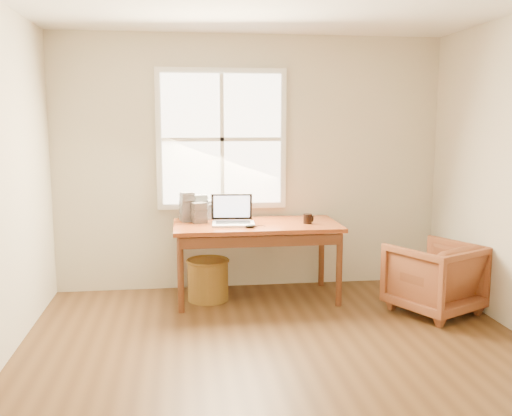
{
  "coord_description": "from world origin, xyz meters",
  "views": [
    {
      "loc": [
        -0.72,
        -3.6,
        1.74
      ],
      "look_at": [
        -0.02,
        1.65,
        0.92
      ],
      "focal_mm": 40.0,
      "sensor_mm": 36.0,
      "label": 1
    }
  ],
  "objects_px": {
    "coffee_mug": "(308,219)",
    "laptop": "(233,211)",
    "armchair": "(434,278)",
    "cd_stack_a": "(200,208)",
    "wicker_stool": "(208,280)",
    "desk": "(256,225)"
  },
  "relations": [
    {
      "from": "coffee_mug",
      "to": "laptop",
      "type": "bearing_deg",
      "value": 171.44
    },
    {
      "from": "laptop",
      "to": "coffee_mug",
      "type": "relative_size",
      "value": 4.07
    },
    {
      "from": "laptop",
      "to": "armchair",
      "type": "bearing_deg",
      "value": -13.35
    },
    {
      "from": "cd_stack_a",
      "to": "armchair",
      "type": "bearing_deg",
      "value": -22.57
    },
    {
      "from": "coffee_mug",
      "to": "cd_stack_a",
      "type": "relative_size",
      "value": 0.37
    },
    {
      "from": "wicker_stool",
      "to": "laptop",
      "type": "xyz_separation_m",
      "value": [
        0.25,
        -0.07,
        0.69
      ]
    },
    {
      "from": "laptop",
      "to": "wicker_stool",
      "type": "bearing_deg",
      "value": 169.03
    },
    {
      "from": "wicker_stool",
      "to": "laptop",
      "type": "bearing_deg",
      "value": -15.17
    },
    {
      "from": "cd_stack_a",
      "to": "coffee_mug",
      "type": "bearing_deg",
      "value": -16.9
    },
    {
      "from": "wicker_stool",
      "to": "cd_stack_a",
      "type": "bearing_deg",
      "value": 103.66
    },
    {
      "from": "armchair",
      "to": "wicker_stool",
      "type": "distance_m",
      "value": 2.13
    },
    {
      "from": "desk",
      "to": "laptop",
      "type": "xyz_separation_m",
      "value": [
        -0.23,
        -0.07,
        0.16
      ]
    },
    {
      "from": "cd_stack_a",
      "to": "laptop",
      "type": "bearing_deg",
      "value": -44.99
    },
    {
      "from": "armchair",
      "to": "wicker_stool",
      "type": "relative_size",
      "value": 1.82
    },
    {
      "from": "coffee_mug",
      "to": "cd_stack_a",
      "type": "bearing_deg",
      "value": 155.16
    },
    {
      "from": "laptop",
      "to": "coffee_mug",
      "type": "bearing_deg",
      "value": 3.58
    },
    {
      "from": "armchair",
      "to": "cd_stack_a",
      "type": "xyz_separation_m",
      "value": [
        -2.08,
        0.87,
        0.55
      ]
    },
    {
      "from": "desk",
      "to": "wicker_stool",
      "type": "height_order",
      "value": "desk"
    },
    {
      "from": "cd_stack_a",
      "to": "wicker_stool",
      "type": "bearing_deg",
      "value": -76.34
    },
    {
      "from": "laptop",
      "to": "coffee_mug",
      "type": "height_order",
      "value": "laptop"
    },
    {
      "from": "desk",
      "to": "laptop",
      "type": "distance_m",
      "value": 0.29
    },
    {
      "from": "wicker_stool",
      "to": "coffee_mug",
      "type": "xyz_separation_m",
      "value": [
        0.97,
        -0.07,
        0.6
      ]
    }
  ]
}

